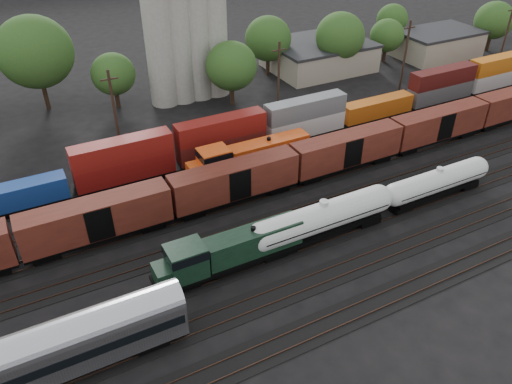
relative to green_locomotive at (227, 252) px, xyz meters
name	(u,v)px	position (x,y,z in m)	size (l,w,h in m)	color
ground	(282,218)	(8.99, 5.00, -2.47)	(600.00, 600.00, 0.00)	black
tracks	(282,218)	(8.99, 5.00, -2.42)	(180.00, 33.20, 0.20)	black
green_locomotive	(227,252)	(0.00, 0.00, 0.00)	(16.28, 2.87, 4.31)	black
tank_car_a	(323,218)	(10.81, 0.00, 0.22)	(17.26, 3.09, 4.52)	silver
tank_car_b	(437,182)	(26.62, 0.00, -0.08)	(15.17, 2.72, 3.98)	silver
passenger_coach	(21,362)	(-18.44, -5.00, 0.89)	(24.21, 2.99, 5.50)	silver
orange_locomotive	(247,157)	(9.77, 15.00, 0.07)	(17.76, 2.96, 4.44)	black
boxcar_string	(346,150)	(21.08, 10.00, 0.65)	(169.00, 2.90, 4.20)	black
container_wall	(272,129)	(16.07, 20.00, 0.21)	(162.36, 2.60, 5.80)	black
grain_silo	(185,30)	(12.28, 41.00, 8.79)	(13.40, 5.00, 29.00)	#A2A095
industrial_sheds	(210,81)	(15.62, 40.25, 0.09)	(119.38, 17.26, 5.10)	#9E937F
tree_band	(70,69)	(-5.42, 42.78, 4.91)	(166.25, 22.84, 14.51)	black
utility_poles	(202,96)	(8.99, 27.00, 3.74)	(122.20, 0.36, 12.00)	black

